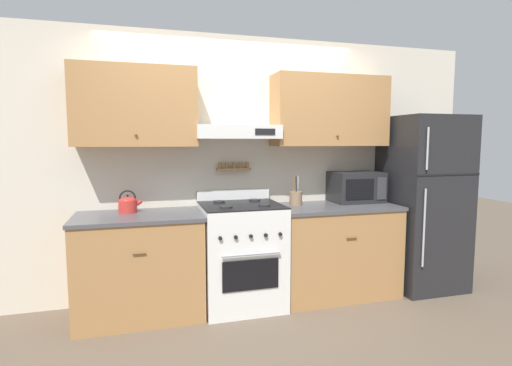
{
  "coord_description": "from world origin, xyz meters",
  "views": [
    {
      "loc": [
        -0.86,
        -3.19,
        1.53
      ],
      "look_at": [
        0.13,
        0.28,
        1.15
      ],
      "focal_mm": 28.0,
      "sensor_mm": 36.0,
      "label": 1
    }
  ],
  "objects": [
    {
      "name": "ground_plane",
      "position": [
        0.0,
        0.0,
        0.0
      ],
      "size": [
        16.0,
        16.0,
        0.0
      ],
      "primitive_type": "plane",
      "color": "brown"
    },
    {
      "name": "counter_right",
      "position": [
        0.96,
        0.34,
        0.45
      ],
      "size": [
        1.2,
        0.68,
        0.9
      ],
      "color": "#AD7A47",
      "rests_on": "ground_plane"
    },
    {
      "name": "stove_range",
      "position": [
        0.0,
        0.33,
        0.48
      ],
      "size": [
        0.73,
        0.7,
        1.05
      ],
      "color": "white",
      "rests_on": "ground_plane"
    },
    {
      "name": "microwave",
      "position": [
        1.27,
        0.49,
        1.06
      ],
      "size": [
        0.51,
        0.39,
        0.31
      ],
      "color": "#232326",
      "rests_on": "counter_right"
    },
    {
      "name": "utensil_crock",
      "position": [
        0.59,
        0.47,
        0.97
      ],
      "size": [
        0.13,
        0.13,
        0.29
      ],
      "color": "#8E7051",
      "rests_on": "counter_right"
    },
    {
      "name": "tea_kettle",
      "position": [
        -0.99,
        0.47,
        0.98
      ],
      "size": [
        0.21,
        0.16,
        0.2
      ],
      "color": "red",
      "rests_on": "counter_left"
    },
    {
      "name": "wall_back",
      "position": [
        0.02,
        0.64,
        1.46
      ],
      "size": [
        5.2,
        0.46,
        2.55
      ],
      "color": "beige",
      "rests_on": "ground_plane"
    },
    {
      "name": "refrigerator",
      "position": [
        1.95,
        0.3,
        0.89
      ],
      "size": [
        0.71,
        0.74,
        1.79
      ],
      "color": "#232326",
      "rests_on": "ground_plane"
    },
    {
      "name": "counter_left",
      "position": [
        -0.91,
        0.34,
        0.45
      ],
      "size": [
        1.08,
        0.68,
        0.9
      ],
      "color": "#AD7A47",
      "rests_on": "ground_plane"
    }
  ]
}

